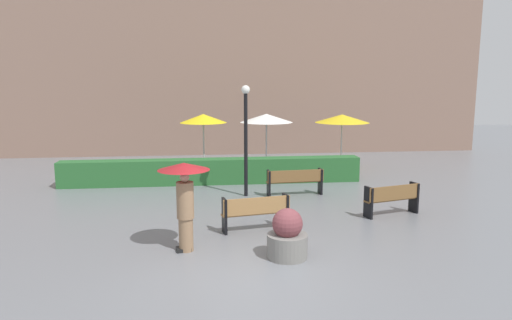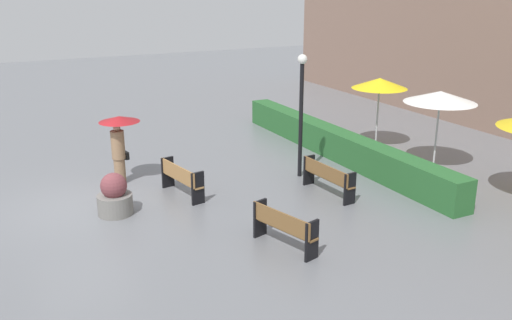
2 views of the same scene
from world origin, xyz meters
name	(u,v)px [view 1 (image 1 of 2)]	position (x,y,z in m)	size (l,w,h in m)	color
ground_plane	(248,273)	(0.00, 0.00, 0.00)	(60.00, 60.00, 0.00)	slate
bench_far_right	(393,197)	(4.44, 3.57, 0.52)	(1.71, 0.80, 0.88)	brown
bench_back_row	(295,180)	(2.19, 6.24, 0.52)	(1.92, 0.50, 0.87)	brown
bench_mid_center	(256,211)	(0.46, 2.64, 0.52)	(1.76, 0.67, 0.88)	#9E7242
pedestrian_with_umbrella	(185,190)	(-1.26, 1.45, 1.37)	(1.15, 1.15, 1.98)	#8C6B4C
planter_pot	(287,237)	(0.92, 0.74, 0.46)	(0.87, 0.87, 1.08)	slate
lamp_post	(246,128)	(0.56, 6.35, 2.25)	(0.28, 0.28, 3.63)	black
patio_umbrella_yellow	(203,119)	(-0.79, 10.29, 2.27)	(1.89, 1.89, 2.46)	silver
patio_umbrella_white	(266,118)	(1.81, 10.49, 2.25)	(2.18, 2.18, 2.43)	silver
patio_umbrella_yellow_far	(342,119)	(5.13, 10.80, 2.18)	(2.32, 2.32, 2.36)	silver
hedge_strip	(213,171)	(-0.49, 8.40, 0.46)	(11.03, 0.70, 0.92)	#28602D
building_facade	(217,59)	(0.00, 16.00, 4.89)	(28.00, 1.20, 9.77)	#846656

